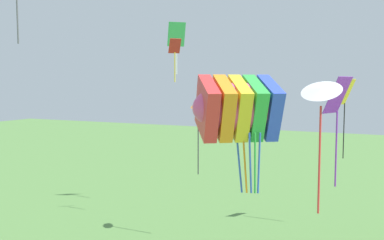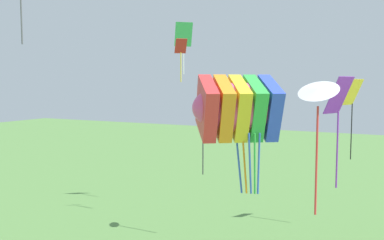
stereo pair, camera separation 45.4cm
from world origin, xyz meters
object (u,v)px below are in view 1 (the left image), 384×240
Objects in this scene: kite_rainbow_parafoil at (238,108)px; kite_yellow_diamond at (345,100)px; kite_green_diamond at (177,38)px; kite_orange_delta at (198,112)px; kite_white_delta at (321,96)px; kite_red_diamond at (175,52)px; kite_purple_streamer at (337,107)px.

kite_rainbow_parafoil is 9.59m from kite_yellow_diamond.
kite_green_diamond is 6.12m from kite_orange_delta.
kite_white_delta is (2.63, -1.72, 0.43)m from kite_rainbow_parafoil.
kite_rainbow_parafoil is 1.07× the size of kite_orange_delta.
kite_green_diamond reaches higher than kite_red_diamond.
kite_purple_streamer is at bearing -40.84° from kite_green_diamond.
kite_orange_delta is (2.03, -1.72, -2.77)m from kite_red_diamond.
kite_rainbow_parafoil is 3.17m from kite_white_delta.
kite_orange_delta is 9.13m from kite_white_delta.
kite_rainbow_parafoil is 6.11m from kite_orange_delta.
kite_white_delta is at bearing -92.15° from kite_purple_streamer.
kite_rainbow_parafoil is at bearing -102.82° from kite_yellow_diamond.
kite_red_diamond is 3.84m from kite_orange_delta.
kite_white_delta is at bearing -48.99° from kite_green_diamond.
kite_yellow_diamond is at bearing 94.01° from kite_purple_streamer.
kite_rainbow_parafoil is at bearing -163.38° from kite_purple_streamer.
kite_green_diamond is 9.26m from kite_yellow_diamond.
kite_rainbow_parafoil reaches higher than kite_white_delta.
kite_purple_streamer is (8.27, -5.88, -2.20)m from kite_red_diamond.
kite_purple_streamer is (2.73, 0.81, 0.04)m from kite_rainbow_parafoil.
kite_purple_streamer is (0.60, -8.54, 0.11)m from kite_yellow_diamond.
kite_red_diamond is 0.56× the size of kite_yellow_diamond.
kite_green_diamond is 12.62m from kite_purple_streamer.
kite_orange_delta is 7.51m from kite_purple_streamer.
kite_white_delta is at bearing -87.40° from kite_yellow_diamond.
kite_rainbow_parafoil is 8.97m from kite_red_diamond.
kite_yellow_diamond is at bearing 77.18° from kite_rainbow_parafoil.
kite_green_diamond is 0.87× the size of kite_purple_streamer.
kite_yellow_diamond reaches higher than kite_orange_delta.
kite_white_delta reaches higher than kite_orange_delta.
kite_green_diamond is at bearing 128.13° from kite_orange_delta.
kite_purple_streamer is at bearing 87.85° from kite_white_delta.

